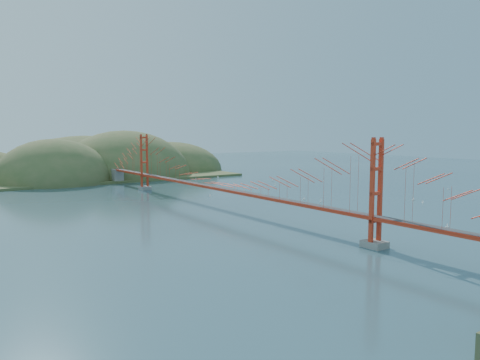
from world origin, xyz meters
TOP-DOWN VIEW (x-y plane):
  - ground at (0.00, 0.00)m, footprint 320.00×320.00m
  - bridge at (0.00, 0.18)m, footprint 2.20×94.40m
  - far_headlands at (2.21, 68.52)m, footprint 84.00×58.00m
  - sailboat_10 at (14.00, -24.47)m, footprint 0.45×0.56m
  - sailboat_2 at (33.15, -11.75)m, footprint 0.61×0.58m
  - sailboat_12 at (19.14, 42.00)m, footprint 0.51×0.45m
  - sailboat_13 at (31.81, -14.54)m, footprint 0.60×0.60m
  - sailboat_9 at (44.94, 6.30)m, footprint 0.52×0.52m
  - sailboat_7 at (32.96, 27.95)m, footprint 0.54×0.46m
  - sailboat_17 at (33.72, 26.33)m, footprint 0.58×0.58m
  - sailboat_3 at (6.00, 13.44)m, footprint 0.52×0.47m
  - sailboat_6 at (16.00, -28.60)m, footprint 0.57×0.57m
  - sailboat_8 at (26.80, 19.47)m, footprint 0.68×0.68m
  - sailboat_4 at (42.56, 20.01)m, footprint 0.53×0.53m
  - sailboat_16 at (17.75, 0.15)m, footprint 0.56×0.56m
  - sailboat_15 at (25.83, 42.00)m, footprint 0.54×0.64m
  - sailboat_11 at (52.94, -6.53)m, footprint 0.52×0.52m
  - sailboat_14 at (18.27, -3.55)m, footprint 0.66×0.66m

SIDE VIEW (x-z plane):
  - ground at x=0.00m, z-range 0.00..0.00m
  - far_headlands at x=2.21m, z-range -12.50..12.50m
  - sailboat_4 at x=42.56m, z-range -0.14..0.41m
  - sailboat_9 at x=44.94m, z-range -0.15..0.41m
  - sailboat_11 at x=52.94m, z-range -0.15..0.42m
  - sailboat_12 at x=19.14m, z-range -0.15..0.43m
  - sailboat_3 at x=6.00m, z-range -0.15..0.43m
  - sailboat_6 at x=16.00m, z-range -0.16..0.44m
  - sailboat_7 at x=32.96m, z-range -0.17..0.45m
  - sailboat_16 at x=17.75m, z-range -0.17..0.45m
  - sailboat_13 at x=31.81m, z-range -0.17..0.46m
  - sailboat_17 at x=33.72m, z-range -0.18..0.48m
  - sailboat_10 at x=14.00m, z-range -0.18..0.48m
  - sailboat_2 at x=33.15m, z-range -0.19..0.49m
  - sailboat_14 at x=18.27m, z-range -0.19..0.50m
  - sailboat_8 at x=26.80m, z-range -0.20..0.51m
  - sailboat_15 at x=25.83m, z-range -0.21..0.53m
  - bridge at x=0.00m, z-range 1.01..13.01m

